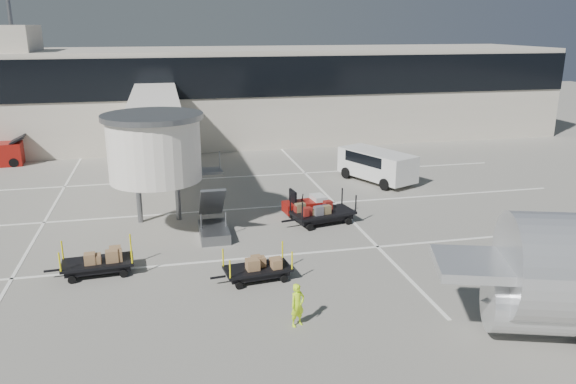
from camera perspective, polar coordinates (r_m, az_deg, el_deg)
The scene contains 10 objects.
ground at distance 23.59m, azimuth -2.95°, elevation -8.59°, with size 140.00×140.00×0.00m, color #9E9B8D.
lane_markings at distance 32.13m, azimuth -6.92°, elevation -1.68°, with size 40.00×30.00×0.02m.
terminal at distance 51.44m, azimuth -9.11°, elevation 9.83°, with size 64.00×12.11×15.20m.
jet_bridge at distance 33.83m, azimuth -13.30°, elevation 6.40°, with size 5.70×20.40×6.03m.
baggage_tug at distance 30.69m, azimuth 1.75°, elevation -1.40°, with size 2.40×1.70×1.49m.
suitcase_cart at distance 29.46m, azimuth 3.53°, elevation -2.17°, with size 4.06×2.23×1.56m.
box_cart_near at distance 23.17m, azimuth -3.18°, elevation -7.79°, with size 3.36×1.64×1.29m.
box_cart_far at distance 24.91m, azimuth -18.55°, elevation -6.80°, with size 3.60×1.65×1.39m.
ground_worker at distance 19.71m, azimuth 0.98°, elevation -11.41°, with size 0.57×0.37×1.57m, color #C6FF1A.
minivan at distance 37.68m, azimuth 8.86°, elevation 2.92°, with size 4.20×5.80×2.04m.
Camera 1 is at (-3.44, -21.06, 10.07)m, focal length 35.00 mm.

